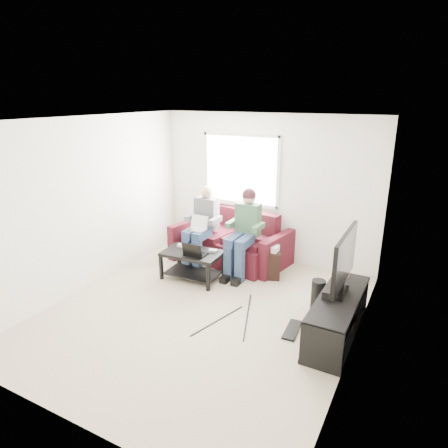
% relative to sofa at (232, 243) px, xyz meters
% --- Properties ---
extents(floor, '(4.50, 4.50, 0.00)m').
position_rel_sofa_xyz_m(floor, '(0.46, -1.81, -0.33)').
color(floor, '#B6A88D').
rests_on(floor, ground).
extents(ceiling, '(4.50, 4.50, 0.00)m').
position_rel_sofa_xyz_m(ceiling, '(0.46, -1.81, 2.27)').
color(ceiling, white).
rests_on(ceiling, wall_back).
extents(wall_back, '(4.50, 0.00, 4.50)m').
position_rel_sofa_xyz_m(wall_back, '(0.46, 0.44, 0.97)').
color(wall_back, silver).
rests_on(wall_back, floor).
extents(wall_front, '(4.50, 0.00, 4.50)m').
position_rel_sofa_xyz_m(wall_front, '(0.46, -4.06, 0.97)').
color(wall_front, silver).
rests_on(wall_front, floor).
extents(wall_left, '(0.00, 4.50, 4.50)m').
position_rel_sofa_xyz_m(wall_left, '(-1.54, -1.81, 0.97)').
color(wall_left, silver).
rests_on(wall_left, floor).
extents(wall_right, '(0.00, 4.50, 4.50)m').
position_rel_sofa_xyz_m(wall_right, '(2.46, -1.81, 0.97)').
color(wall_right, silver).
rests_on(wall_right, floor).
extents(window, '(1.48, 0.04, 1.28)m').
position_rel_sofa_xyz_m(window, '(-0.04, 0.42, 1.27)').
color(window, white).
rests_on(window, wall_back).
extents(sofa, '(2.10, 1.19, 0.91)m').
position_rel_sofa_xyz_m(sofa, '(0.00, 0.00, 0.00)').
color(sofa, '#44111D').
rests_on(sofa, floor).
extents(person_left, '(0.40, 0.70, 1.38)m').
position_rel_sofa_xyz_m(person_left, '(-0.40, -0.35, 0.43)').
color(person_left, navy).
rests_on(person_left, sofa).
extents(person_right, '(0.40, 0.71, 1.42)m').
position_rel_sofa_xyz_m(person_right, '(0.40, -0.33, 0.49)').
color(person_right, navy).
rests_on(person_right, sofa).
extents(laptop_silver, '(0.34, 0.25, 0.24)m').
position_rel_sofa_xyz_m(laptop_silver, '(-0.40, -0.53, 0.42)').
color(laptop_silver, silver).
rests_on(laptop_silver, person_left).
extents(coffee_table, '(0.97, 0.63, 0.47)m').
position_rel_sofa_xyz_m(coffee_table, '(-0.23, -0.97, 0.01)').
color(coffee_table, black).
rests_on(coffee_table, floor).
extents(laptop_black, '(0.37, 0.28, 0.24)m').
position_rel_sofa_xyz_m(laptop_black, '(-0.11, -1.05, 0.26)').
color(laptop_black, black).
rests_on(laptop_black, coffee_table).
extents(controller_a, '(0.15, 0.11, 0.04)m').
position_rel_sofa_xyz_m(controller_a, '(-0.51, -0.85, 0.16)').
color(controller_a, silver).
rests_on(controller_a, coffee_table).
extents(controller_b, '(0.15, 0.10, 0.04)m').
position_rel_sofa_xyz_m(controller_b, '(-0.33, -0.79, 0.16)').
color(controller_b, black).
rests_on(controller_b, coffee_table).
extents(controller_c, '(0.15, 0.11, 0.04)m').
position_rel_sofa_xyz_m(controller_c, '(0.07, -0.82, 0.16)').
color(controller_c, gray).
rests_on(controller_c, coffee_table).
extents(tv_stand, '(0.49, 1.58, 0.52)m').
position_rel_sofa_xyz_m(tv_stand, '(2.23, -1.50, -0.10)').
color(tv_stand, black).
rests_on(tv_stand, floor).
extents(tv, '(0.12, 1.10, 0.81)m').
position_rel_sofa_xyz_m(tv, '(2.23, -1.40, 0.65)').
color(tv, black).
rests_on(tv, tv_stand).
extents(soundbar, '(0.12, 0.50, 0.10)m').
position_rel_sofa_xyz_m(soundbar, '(2.11, -1.40, 0.24)').
color(soundbar, black).
rests_on(soundbar, tv_stand).
extents(drink_cup, '(0.08, 0.08, 0.12)m').
position_rel_sofa_xyz_m(drink_cup, '(2.18, -0.87, 0.25)').
color(drink_cup, '#AC6E4A').
rests_on(drink_cup, tv_stand).
extents(console_white, '(0.30, 0.22, 0.06)m').
position_rel_sofa_xyz_m(console_white, '(2.23, -1.90, -0.03)').
color(console_white, silver).
rests_on(console_white, tv_stand).
extents(console_grey, '(0.34, 0.26, 0.08)m').
position_rel_sofa_xyz_m(console_grey, '(2.23, -1.20, -0.02)').
color(console_grey, gray).
rests_on(console_grey, tv_stand).
extents(console_black, '(0.38, 0.30, 0.07)m').
position_rel_sofa_xyz_m(console_black, '(2.23, -1.55, -0.02)').
color(console_black, black).
rests_on(console_black, tv_stand).
extents(subwoofer, '(0.19, 0.19, 0.44)m').
position_rel_sofa_xyz_m(subwoofer, '(1.85, -0.98, -0.11)').
color(subwoofer, black).
rests_on(subwoofer, floor).
extents(keyboard_floor, '(0.20, 0.49, 0.03)m').
position_rel_sofa_xyz_m(keyboard_floor, '(1.72, -1.67, -0.32)').
color(keyboard_floor, black).
rests_on(keyboard_floor, floor).
extents(end_table, '(0.31, 0.31, 0.56)m').
position_rel_sofa_xyz_m(end_table, '(0.88, -0.31, -0.08)').
color(end_table, black).
rests_on(end_table, floor).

